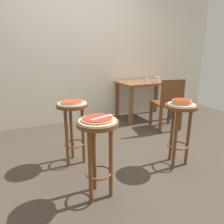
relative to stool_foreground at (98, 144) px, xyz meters
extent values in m
plane|color=#42382D|center=(0.52, 0.56, -0.51)|extent=(6.00, 6.00, 0.00)
cube|color=silver|center=(0.52, 2.21, 0.99)|extent=(6.00, 0.10, 3.00)
cylinder|color=brown|center=(0.00, 0.00, 0.18)|extent=(0.35, 0.35, 0.03)
cylinder|color=brown|center=(0.00, 0.11, -0.17)|extent=(0.04, 0.04, 0.68)
cylinder|color=brown|center=(-0.09, -0.05, -0.17)|extent=(0.04, 0.04, 0.68)
cylinder|color=brown|center=(0.09, -0.05, -0.17)|extent=(0.04, 0.04, 0.68)
torus|color=brown|center=(0.00, 0.00, -0.28)|extent=(0.24, 0.24, 0.02)
cylinder|color=white|center=(0.00, 0.00, 0.20)|extent=(0.32, 0.32, 0.01)
cylinder|color=tan|center=(0.00, 0.00, 0.22)|extent=(0.27, 0.27, 0.01)
cylinder|color=red|center=(0.00, 0.00, 0.23)|extent=(0.24, 0.24, 0.01)
cylinder|color=brown|center=(1.01, 0.13, 0.18)|extent=(0.35, 0.35, 0.03)
cylinder|color=brown|center=(1.01, 0.24, -0.17)|extent=(0.04, 0.04, 0.68)
cylinder|color=brown|center=(0.92, 0.08, -0.17)|extent=(0.04, 0.04, 0.68)
cylinder|color=brown|center=(1.11, 0.08, -0.17)|extent=(0.04, 0.04, 0.68)
torus|color=brown|center=(1.01, 0.13, -0.28)|extent=(0.24, 0.24, 0.02)
cylinder|color=silver|center=(1.01, 0.13, 0.20)|extent=(0.29, 0.29, 0.01)
cylinder|color=#B78442|center=(1.01, 0.13, 0.23)|extent=(0.20, 0.20, 0.04)
cylinder|color=red|center=(1.01, 0.13, 0.25)|extent=(0.18, 0.18, 0.01)
cylinder|color=brown|center=(-0.04, 0.68, 0.18)|extent=(0.35, 0.35, 0.03)
cylinder|color=brown|center=(-0.04, 0.79, -0.17)|extent=(0.04, 0.04, 0.68)
cylinder|color=brown|center=(-0.13, 0.62, -0.17)|extent=(0.04, 0.04, 0.68)
cylinder|color=brown|center=(0.06, 0.62, -0.17)|extent=(0.04, 0.04, 0.68)
torus|color=brown|center=(-0.04, 0.68, -0.28)|extent=(0.24, 0.24, 0.02)
cylinder|color=silver|center=(-0.04, 0.68, 0.20)|extent=(0.31, 0.31, 0.01)
cylinder|color=#B78442|center=(-0.04, 0.68, 0.22)|extent=(0.26, 0.26, 0.01)
cylinder|color=#B23823|center=(-0.04, 0.68, 0.23)|extent=(0.23, 0.23, 0.01)
cube|color=brown|center=(1.68, 1.78, 0.19)|extent=(1.05, 0.65, 0.04)
cube|color=brown|center=(1.20, 1.51, -0.17)|extent=(0.06, 0.06, 0.68)
cube|color=brown|center=(2.15, 1.51, -0.17)|extent=(0.06, 0.06, 0.68)
cube|color=brown|center=(1.20, 2.06, -0.17)|extent=(0.06, 0.06, 0.68)
cube|color=brown|center=(2.15, 2.06, -0.17)|extent=(0.06, 0.06, 0.68)
cylinder|color=silver|center=(1.80, 1.60, 0.26)|extent=(0.08, 0.08, 0.11)
cylinder|color=white|center=(1.67, 1.74, 0.25)|extent=(0.04, 0.04, 0.08)
cube|color=brown|center=(1.68, 1.16, -0.08)|extent=(0.47, 0.47, 0.04)
cube|color=brown|center=(1.65, 0.98, 0.14)|extent=(0.40, 0.10, 0.40)
cube|color=brown|center=(1.89, 1.30, -0.31)|extent=(0.04, 0.04, 0.42)
cube|color=brown|center=(1.54, 1.37, -0.31)|extent=(0.04, 0.04, 0.42)
cube|color=brown|center=(1.82, 0.95, -0.31)|extent=(0.04, 0.04, 0.42)
cube|color=brown|center=(1.47, 1.02, -0.31)|extent=(0.04, 0.04, 0.42)
cube|color=silver|center=(0.03, -0.02, 0.23)|extent=(0.22, 0.09, 0.01)
camera|label=1|loc=(-0.56, -1.48, 0.74)|focal=32.81mm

